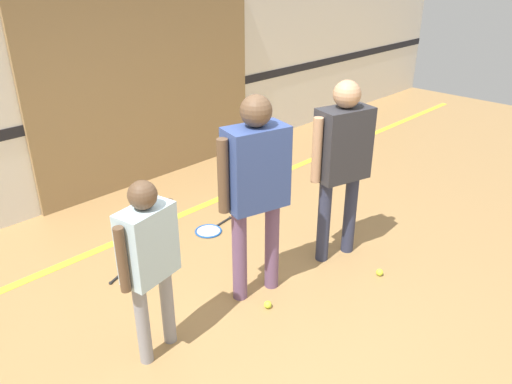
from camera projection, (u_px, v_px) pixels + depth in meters
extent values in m
plane|color=#A87F4C|center=(262.00, 301.00, 4.32)|extent=(16.00, 16.00, 0.00)
cube|color=silver|center=(70.00, 67.00, 5.50)|extent=(16.00, 0.06, 3.20)
cube|color=black|center=(79.00, 118.00, 5.73)|extent=(16.00, 0.01, 0.12)
cube|color=#93754C|center=(152.00, 91.00, 6.29)|extent=(3.26, 0.05, 2.33)
cube|color=yellow|center=(145.00, 230.00, 5.44)|extent=(14.40, 0.10, 0.01)
cylinder|color=#6B4C70|center=(240.00, 255.00, 4.20)|extent=(0.12, 0.12, 0.85)
cylinder|color=#6B4C70|center=(272.00, 245.00, 4.35)|extent=(0.12, 0.12, 0.85)
cube|color=#334784|center=(256.00, 168.00, 3.95)|extent=(0.55, 0.39, 0.68)
sphere|color=brown|center=(256.00, 111.00, 3.75)|extent=(0.25, 0.25, 0.25)
cylinder|color=brown|center=(223.00, 176.00, 3.81)|extent=(0.09, 0.09, 0.60)
cylinder|color=brown|center=(287.00, 162.00, 4.09)|extent=(0.09, 0.09, 0.60)
cylinder|color=gray|center=(143.00, 324.00, 3.55)|extent=(0.10, 0.10, 0.67)
cylinder|color=gray|center=(167.00, 305.00, 3.74)|extent=(0.10, 0.10, 0.67)
cube|color=silver|center=(148.00, 243.00, 3.39)|extent=(0.43, 0.29, 0.53)
sphere|color=brown|center=(142.00, 195.00, 3.23)|extent=(0.20, 0.20, 0.20)
cylinder|color=brown|center=(122.00, 260.00, 3.21)|extent=(0.07, 0.07, 0.48)
cylinder|color=brown|center=(171.00, 230.00, 3.56)|extent=(0.07, 0.07, 0.48)
cylinder|color=#2D334C|center=(350.00, 213.00, 4.89)|extent=(0.12, 0.12, 0.84)
cylinder|color=#2D334C|center=(324.00, 221.00, 4.75)|extent=(0.12, 0.12, 0.84)
cube|color=#2D2D33|center=(343.00, 144.00, 4.50)|extent=(0.54, 0.39, 0.67)
sphere|color=tan|center=(347.00, 94.00, 4.30)|extent=(0.25, 0.25, 0.25)
cylinder|color=tan|center=(367.00, 139.00, 4.63)|extent=(0.09, 0.09, 0.60)
cylinder|color=tan|center=(317.00, 150.00, 4.37)|extent=(0.09, 0.09, 0.60)
torus|color=#28282D|center=(132.00, 265.00, 4.81)|extent=(0.35, 0.35, 0.02)
cylinder|color=silver|center=(132.00, 265.00, 4.81)|extent=(0.23, 0.23, 0.01)
cylinder|color=black|center=(117.00, 277.00, 4.63)|extent=(0.19, 0.09, 0.02)
sphere|color=black|center=(111.00, 283.00, 4.54)|extent=(0.03, 0.03, 0.03)
torus|color=blue|center=(208.00, 231.00, 5.40)|extent=(0.33, 0.33, 0.02)
cylinder|color=silver|center=(208.00, 231.00, 5.40)|extent=(0.25, 0.25, 0.01)
cylinder|color=black|center=(223.00, 222.00, 5.59)|extent=(0.24, 0.06, 0.02)
sphere|color=black|center=(230.00, 218.00, 5.68)|extent=(0.03, 0.03, 0.03)
sphere|color=#CCE038|center=(268.00, 305.00, 4.23)|extent=(0.07, 0.07, 0.07)
sphere|color=#CCE038|center=(134.00, 250.00, 5.01)|extent=(0.07, 0.07, 0.07)
sphere|color=#CCE038|center=(380.00, 272.00, 4.66)|extent=(0.07, 0.07, 0.07)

